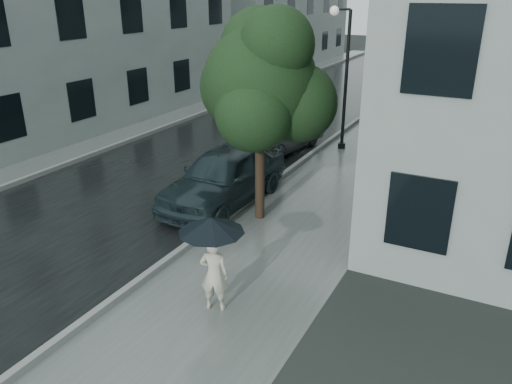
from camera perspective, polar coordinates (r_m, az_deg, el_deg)
The scene contains 14 objects.
ground at distance 10.45m, azimuth -2.80°, elevation -10.00°, with size 120.00×120.00×0.00m, color black.
sidewalk at distance 20.83m, azimuth 14.61°, elevation 5.94°, with size 3.50×60.00×0.01m, color slate.
kerb_near at distance 21.26m, azimuth 9.84°, elevation 6.85°, with size 0.15×60.00×0.15m, color slate.
asphalt_road at distance 22.53m, azimuth 1.27°, elevation 7.84°, with size 6.85×60.00×0.00m, color black.
kerb_far at distance 24.21m, azimuth -6.27°, elevation 8.90°, with size 0.15×60.00×0.15m, color slate.
sidewalk_far at distance 24.74m, azimuth -8.08°, elevation 8.93°, with size 1.70×60.00×0.01m, color #4C5451.
building_far_a at distance 24.06m, azimuth -23.42°, elevation 18.51°, with size 7.02×20.00×9.50m.
building_far_b at distance 41.86m, azimuth 1.50°, elevation 19.97°, with size 7.02×18.00×8.00m.
pedestrian at distance 9.24m, azimuth -4.81°, elevation -9.36°, with size 0.53×0.35×1.46m, color beige.
umbrella at distance 8.75m, azimuth -5.14°, elevation -3.75°, with size 1.26×1.26×1.00m.
street_tree at distance 12.17m, azimuth 0.71°, elevation 12.52°, with size 3.59×3.26×5.27m.
lamp_post at distance 18.56m, azimuth 9.83°, elevation 13.56°, with size 0.82×0.48×5.05m.
car_near at distance 13.78m, azimuth -3.68°, elevation 1.85°, with size 1.86×4.62×1.57m, color #1B2B2F.
car_far at distance 18.38m, azimuth 2.88°, elevation 6.75°, with size 1.45×4.16×1.37m, color #272B2D.
Camera 1 is at (4.50, -7.62, 5.55)m, focal length 35.00 mm.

